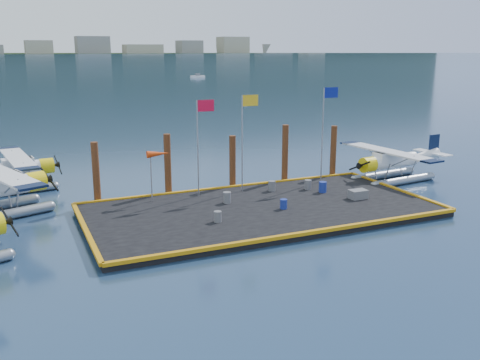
{
  "coord_description": "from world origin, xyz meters",
  "views": [
    {
      "loc": [
        -13.15,
        -27.02,
        9.49
      ],
      "look_at": [
        -0.44,
        2.0,
        1.63
      ],
      "focal_mm": 40.0,
      "sensor_mm": 36.0,
      "label": 1
    }
  ],
  "objects_px": {
    "drum_3": "(218,216)",
    "drum_4": "(308,185)",
    "piling_4": "(333,153)",
    "drum_5": "(272,186)",
    "piling_3": "(285,155)",
    "piling_0": "(96,175)",
    "drum_1": "(284,204)",
    "seaplane_d": "(391,164)",
    "flagpole_red": "(201,133)",
    "windsock": "(158,155)",
    "drum_0": "(227,197)",
    "flagpole_blue": "(325,120)",
    "piling_1": "(168,167)",
    "seaplane_c": "(13,172)",
    "drum_2": "(323,187)",
    "flagpole_yellow": "(245,128)",
    "crate": "(358,194)",
    "piling_2": "(233,164)"
  },
  "relations": [
    {
      "from": "seaplane_c",
      "to": "windsock",
      "type": "relative_size",
      "value": 2.81
    },
    {
      "from": "drum_2",
      "to": "piling_4",
      "type": "relative_size",
      "value": 0.17
    },
    {
      "from": "seaplane_c",
      "to": "drum_1",
      "type": "bearing_deg",
      "value": 42.36
    },
    {
      "from": "seaplane_c",
      "to": "flagpole_yellow",
      "type": "xyz_separation_m",
      "value": [
        13.81,
        -7.52,
        3.16
      ]
    },
    {
      "from": "drum_5",
      "to": "piling_2",
      "type": "relative_size",
      "value": 0.17
    },
    {
      "from": "drum_4",
      "to": "piling_4",
      "type": "height_order",
      "value": "piling_4"
    },
    {
      "from": "drum_0",
      "to": "flagpole_yellow",
      "type": "relative_size",
      "value": 0.11
    },
    {
      "from": "crate",
      "to": "windsock",
      "type": "bearing_deg",
      "value": 158.18
    },
    {
      "from": "drum_2",
      "to": "flagpole_blue",
      "type": "bearing_deg",
      "value": 56.96
    },
    {
      "from": "seaplane_d",
      "to": "flagpole_red",
      "type": "height_order",
      "value": "flagpole_red"
    },
    {
      "from": "drum_5",
      "to": "crate",
      "type": "xyz_separation_m",
      "value": [
        4.07,
        -3.77,
        -0.06
      ]
    },
    {
      "from": "drum_0",
      "to": "windsock",
      "type": "bearing_deg",
      "value": 148.4
    },
    {
      "from": "drum_1",
      "to": "drum_4",
      "type": "bearing_deg",
      "value": 42.41
    },
    {
      "from": "seaplane_d",
      "to": "flagpole_red",
      "type": "distance_m",
      "value": 14.56
    },
    {
      "from": "drum_2",
      "to": "piling_0",
      "type": "bearing_deg",
      "value": 163.6
    },
    {
      "from": "piling_0",
      "to": "drum_1",
      "type": "bearing_deg",
      "value": -33.01
    },
    {
      "from": "crate",
      "to": "piling_4",
      "type": "height_order",
      "value": "piling_4"
    },
    {
      "from": "seaplane_c",
      "to": "seaplane_d",
      "type": "relative_size",
      "value": 0.99
    },
    {
      "from": "drum_3",
      "to": "drum_5",
      "type": "distance_m",
      "value": 7.18
    },
    {
      "from": "piling_4",
      "to": "drum_5",
      "type": "bearing_deg",
      "value": -159.07
    },
    {
      "from": "flagpole_yellow",
      "to": "piling_0",
      "type": "height_order",
      "value": "flagpole_yellow"
    },
    {
      "from": "drum_0",
      "to": "flagpole_blue",
      "type": "bearing_deg",
      "value": 15.04
    },
    {
      "from": "crate",
      "to": "piling_1",
      "type": "bearing_deg",
      "value": 149.26
    },
    {
      "from": "drum_0",
      "to": "drum_2",
      "type": "xyz_separation_m",
      "value": [
        6.59,
        -0.22,
        0.01
      ]
    },
    {
      "from": "drum_0",
      "to": "windsock",
      "type": "distance_m",
      "value": 4.87
    },
    {
      "from": "windsock",
      "to": "flagpole_red",
      "type": "bearing_deg",
      "value": 0.0
    },
    {
      "from": "piling_2",
      "to": "piling_3",
      "type": "distance_m",
      "value": 4.01
    },
    {
      "from": "seaplane_c",
      "to": "flagpole_yellow",
      "type": "distance_m",
      "value": 16.04
    },
    {
      "from": "drum_4",
      "to": "piling_0",
      "type": "xyz_separation_m",
      "value": [
        -13.14,
        2.98,
        1.29
      ]
    },
    {
      "from": "drum_0",
      "to": "crate",
      "type": "height_order",
      "value": "drum_0"
    },
    {
      "from": "drum_0",
      "to": "drum_5",
      "type": "relative_size",
      "value": 1.02
    },
    {
      "from": "drum_0",
      "to": "windsock",
      "type": "relative_size",
      "value": 0.21
    },
    {
      "from": "drum_4",
      "to": "piling_1",
      "type": "bearing_deg",
      "value": 160.97
    },
    {
      "from": "drum_3",
      "to": "drum_4",
      "type": "distance_m",
      "value": 8.85
    },
    {
      "from": "seaplane_c",
      "to": "windsock",
      "type": "distance_m",
      "value": 11.2
    },
    {
      "from": "seaplane_c",
      "to": "windsock",
      "type": "xyz_separation_m",
      "value": [
        8.08,
        -7.52,
        1.87
      ]
    },
    {
      "from": "piling_0",
      "to": "piling_4",
      "type": "xyz_separation_m",
      "value": [
        17.0,
        0.0,
        0.0
      ]
    },
    {
      "from": "drum_3",
      "to": "piling_3",
      "type": "bearing_deg",
      "value": 41.61
    },
    {
      "from": "drum_2",
      "to": "crate",
      "type": "xyz_separation_m",
      "value": [
        1.22,
        -2.14,
        -0.07
      ]
    },
    {
      "from": "crate",
      "to": "piling_0",
      "type": "distance_m",
      "value": 16.13
    },
    {
      "from": "piling_0",
      "to": "piling_3",
      "type": "xyz_separation_m",
      "value": [
        13.0,
        0.0,
        0.15
      ]
    },
    {
      "from": "windsock",
      "to": "piling_4",
      "type": "height_order",
      "value": "piling_4"
    },
    {
      "from": "flagpole_blue",
      "to": "piling_4",
      "type": "relative_size",
      "value": 1.62
    },
    {
      "from": "drum_2",
      "to": "drum_3",
      "type": "distance_m",
      "value": 8.91
    },
    {
      "from": "piling_0",
      "to": "piling_2",
      "type": "distance_m",
      "value": 9.0
    },
    {
      "from": "drum_1",
      "to": "piling_1",
      "type": "relative_size",
      "value": 0.14
    },
    {
      "from": "drum_0",
      "to": "drum_1",
      "type": "bearing_deg",
      "value": -43.7
    },
    {
      "from": "drum_3",
      "to": "piling_0",
      "type": "bearing_deg",
      "value": 126.99
    },
    {
      "from": "piling_4",
      "to": "flagpole_yellow",
      "type": "bearing_deg",
      "value": -168.4
    },
    {
      "from": "drum_0",
      "to": "piling_1",
      "type": "height_order",
      "value": "piling_1"
    }
  ]
}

